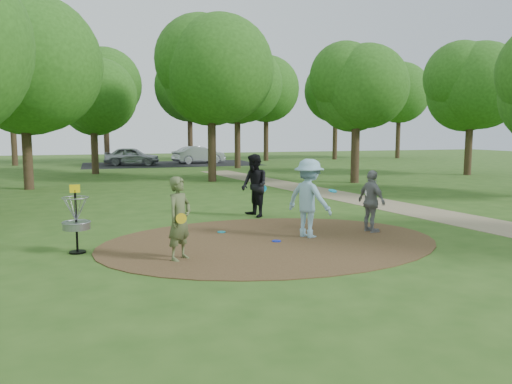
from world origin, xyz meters
name	(u,v)px	position (x,y,z in m)	size (l,w,h in m)	color
ground	(271,242)	(0.00, 0.00, 0.00)	(100.00, 100.00, 0.00)	#2D5119
dirt_clearing	(271,242)	(0.00, 0.00, 0.01)	(8.40, 8.40, 0.02)	#47301C
footpath	(439,215)	(6.50, 2.00, 0.01)	(2.00, 40.00, 0.01)	#8C7A5B
parking_lot	(171,164)	(2.00, 30.00, 0.00)	(14.00, 8.00, 0.01)	black
player_observer_with_disc	(180,219)	(-2.41, -1.03, 0.89)	(0.76, 0.75, 1.78)	#515E36
player_throwing_with_disc	(309,198)	(1.10, 0.22, 1.01)	(1.46, 1.50, 2.01)	#8EBCD4
player_walking_with_disc	(254,186)	(0.73, 3.60, 1.00)	(0.93, 1.10, 2.00)	black
player_waiting_with_disc	(372,201)	(2.95, 0.27, 0.84)	(0.57, 1.04, 1.68)	gray
disc_ground_cyan	(221,232)	(-0.90, 1.43, 0.03)	(0.22, 0.22, 0.02)	#169CB7
disc_ground_blue	(276,241)	(0.12, -0.06, 0.03)	(0.22, 0.22, 0.02)	#0B1CC5
disc_ground_red	(185,231)	(-1.80, 1.92, 0.03)	(0.22, 0.22, 0.02)	red
car_left	(132,156)	(-1.17, 29.47, 0.72)	(1.71, 4.25, 1.45)	#A3A6AA
car_right	(199,155)	(4.36, 30.12, 0.72)	(1.52, 4.37, 1.44)	#B3B4BB
disc_golf_basket	(76,214)	(-4.50, 0.30, 0.87)	(0.63, 0.63, 1.54)	black
tree_ring	(216,73)	(0.94, 9.57, 5.15)	(36.75, 44.96, 8.71)	#332316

